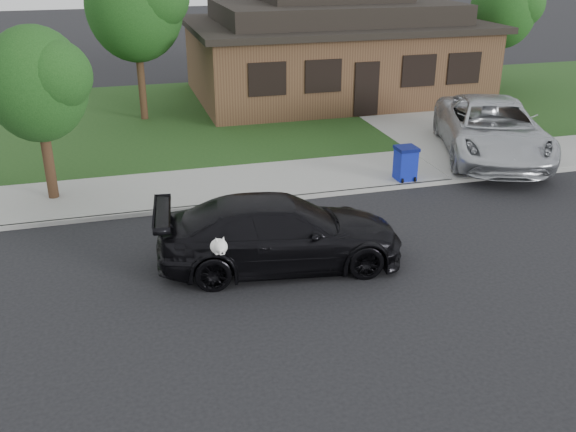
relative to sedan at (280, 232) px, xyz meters
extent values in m
plane|color=black|center=(2.47, 0.10, -0.78)|extent=(120.00, 120.00, 0.00)
cube|color=gray|center=(2.47, 5.10, -0.72)|extent=(60.00, 3.00, 0.12)
cube|color=gray|center=(2.47, 3.60, -0.72)|extent=(60.00, 0.12, 0.12)
cube|color=#193814|center=(2.47, 13.10, -0.71)|extent=(60.00, 13.00, 0.13)
cube|color=gray|center=(8.47, 10.10, -0.71)|extent=(4.50, 13.00, 0.14)
imported|color=black|center=(0.01, 0.00, 0.00)|extent=(5.56, 2.75, 1.55)
ellipsoid|color=white|center=(-1.50, -0.93, 0.30)|extent=(0.34, 0.40, 0.30)
sphere|color=white|center=(-1.50, -1.16, 0.40)|extent=(0.26, 0.26, 0.26)
cube|color=white|center=(-1.50, -1.28, 0.35)|extent=(0.09, 0.12, 0.08)
sphere|color=black|center=(-1.50, -1.34, 0.35)|extent=(0.04, 0.04, 0.04)
cone|color=white|center=(-1.57, -1.11, 0.53)|extent=(0.11, 0.11, 0.14)
cone|color=white|center=(-1.43, -1.11, 0.53)|extent=(0.11, 0.11, 0.14)
imported|color=#B7BABF|center=(8.45, 5.27, 0.26)|extent=(5.05, 7.10, 1.80)
cube|color=#0E1E9E|center=(4.86, 4.00, -0.21)|extent=(0.55, 0.55, 0.89)
cube|color=#060E4E|center=(4.86, 4.00, 0.29)|extent=(0.60, 0.60, 0.10)
cylinder|color=black|center=(4.67, 3.73, -0.59)|extent=(0.05, 0.14, 0.14)
cylinder|color=black|center=(5.06, 3.73, -0.59)|extent=(0.05, 0.14, 0.14)
cube|color=#422B1C|center=(6.47, 15.10, 0.85)|extent=(12.00, 8.00, 3.00)
cube|color=black|center=(6.47, 15.10, 2.48)|extent=(12.60, 8.60, 0.25)
cube|color=black|center=(6.47, 15.10, 3.00)|extent=(10.00, 6.50, 0.80)
cube|color=black|center=(6.47, 11.07, 0.45)|extent=(1.00, 0.06, 2.10)
cube|color=black|center=(2.47, 11.07, 1.05)|extent=(1.30, 0.05, 1.10)
cube|color=black|center=(4.67, 11.07, 1.05)|extent=(1.30, 0.05, 1.10)
cube|color=black|center=(8.67, 11.07, 1.05)|extent=(1.30, 0.05, 1.10)
cube|color=black|center=(10.67, 11.07, 1.05)|extent=(1.30, 0.05, 1.10)
cylinder|color=#332114|center=(-2.03, 13.10, 0.59)|extent=(0.28, 0.28, 2.48)
ellipsoid|color=#143811|center=(-2.03, 13.10, 3.63)|extent=(3.60, 3.60, 4.14)
cylinder|color=#332114|center=(14.47, 14.60, 0.37)|extent=(0.28, 0.28, 2.03)
ellipsoid|color=#143811|center=(14.47, 14.60, 2.88)|extent=(3.00, 3.00, 3.45)
sphere|color=#26591E|center=(15.07, 14.15, 3.18)|extent=(2.10, 2.10, 2.10)
cylinder|color=#332114|center=(-5.03, 5.30, 0.24)|extent=(0.28, 0.28, 1.80)
ellipsoid|color=#143811|center=(-5.03, 5.30, 2.44)|extent=(2.60, 2.60, 2.99)
sphere|color=#26591E|center=(-4.51, 4.91, 2.70)|extent=(1.82, 1.82, 1.82)
camera|label=1|loc=(-3.23, -12.22, 5.86)|focal=40.00mm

